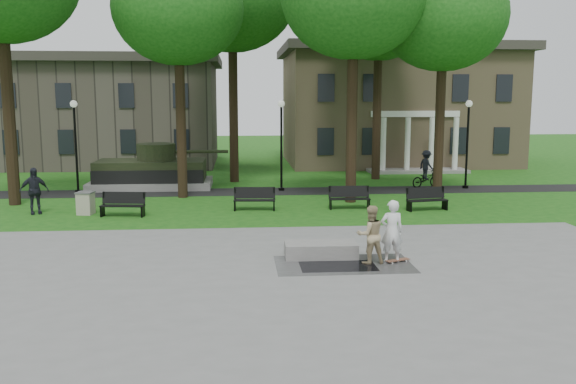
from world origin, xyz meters
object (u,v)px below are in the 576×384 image
object	(u,v)px
cyclist	(426,172)
trash_bin	(86,203)
skateboarder	(392,231)
park_bench_0	(123,204)
concrete_block	(321,250)
friend_watching	(370,235)

from	to	relation	value
cyclist	trash_bin	world-z (taller)	cyclist
skateboarder	trash_bin	xyz separation A→B (m)	(-10.93, 8.51, -0.47)
skateboarder	park_bench_0	distance (m)	12.25
trash_bin	concrete_block	bearing A→B (deg)	-41.08
concrete_block	skateboarder	world-z (taller)	skateboarder
friend_watching	trash_bin	bearing A→B (deg)	-48.84
trash_bin	skateboarder	bearing A→B (deg)	-37.88
skateboarder	friend_watching	world-z (taller)	skateboarder
skateboarder	park_bench_0	world-z (taller)	skateboarder
park_bench_0	trash_bin	distance (m)	1.73
concrete_block	park_bench_0	bearing A→B (deg)	135.21
cyclist	park_bench_0	world-z (taller)	cyclist
park_bench_0	friend_watching	bearing A→B (deg)	-35.35
trash_bin	friend_watching	bearing A→B (deg)	-39.97
friend_watching	cyclist	bearing A→B (deg)	-121.73
skateboarder	cyclist	xyz separation A→B (m)	(5.70, 14.99, -0.12)
friend_watching	cyclist	xyz separation A→B (m)	(6.37, 15.09, -0.05)
concrete_block	park_bench_0	xyz separation A→B (m)	(-7.28, 7.23, 0.28)
park_bench_0	concrete_block	bearing A→B (deg)	-37.10
concrete_block	friend_watching	distance (m)	1.71
friend_watching	park_bench_0	size ratio (longest dim) A/B	0.94
park_bench_0	trash_bin	world-z (taller)	park_bench_0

